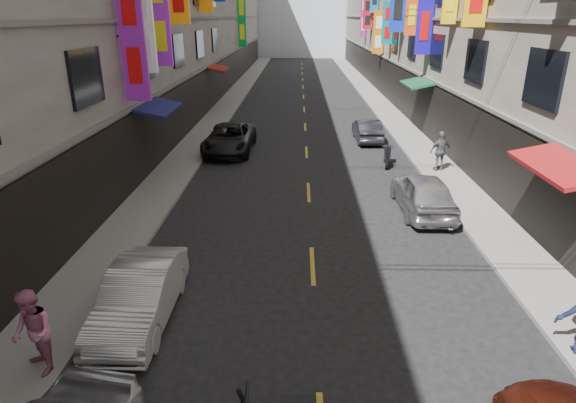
{
  "coord_description": "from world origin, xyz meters",
  "views": [
    {
      "loc": [
        -0.43,
        6.02,
        6.58
      ],
      "look_at": [
        -0.59,
        13.53,
        3.66
      ],
      "focal_mm": 30.0,
      "sensor_mm": 36.0,
      "label": 1
    }
  ],
  "objects_px": {
    "pedestrian_lfar": "(33,333)",
    "car_left_mid": "(140,296)",
    "scooter_far_right": "(387,156)",
    "pedestrian_rfar": "(441,151)",
    "car_left_far": "(230,139)",
    "car_right_far": "(367,130)",
    "car_right_mid": "(423,193)"
  },
  "relations": [
    {
      "from": "pedestrian_lfar",
      "to": "car_left_mid",
      "type": "bearing_deg",
      "value": 98.77
    },
    {
      "from": "scooter_far_right",
      "to": "pedestrian_rfar",
      "type": "relative_size",
      "value": 1.01
    },
    {
      "from": "car_left_mid",
      "to": "car_left_far",
      "type": "height_order",
      "value": "car_left_far"
    },
    {
      "from": "car_left_mid",
      "to": "pedestrian_rfar",
      "type": "bearing_deg",
      "value": 49.02
    },
    {
      "from": "scooter_far_right",
      "to": "car_right_far",
      "type": "xyz_separation_m",
      "value": [
        -0.33,
        4.66,
        0.17
      ]
    },
    {
      "from": "scooter_far_right",
      "to": "pedestrian_lfar",
      "type": "xyz_separation_m",
      "value": [
        -9.13,
        -14.34,
        0.56
      ]
    },
    {
      "from": "car_left_far",
      "to": "car_right_mid",
      "type": "height_order",
      "value": "car_right_mid"
    },
    {
      "from": "scooter_far_right",
      "to": "pedestrian_rfar",
      "type": "distance_m",
      "value": 2.45
    },
    {
      "from": "car_right_far",
      "to": "car_left_mid",
      "type": "bearing_deg",
      "value": 65.63
    },
    {
      "from": "scooter_far_right",
      "to": "car_left_far",
      "type": "distance_m",
      "value": 7.99
    },
    {
      "from": "car_right_far",
      "to": "pedestrian_rfar",
      "type": "bearing_deg",
      "value": 111.9
    },
    {
      "from": "car_left_far",
      "to": "pedestrian_lfar",
      "type": "bearing_deg",
      "value": -93.53
    },
    {
      "from": "car_right_mid",
      "to": "pedestrian_lfar",
      "type": "distance_m",
      "value": 12.77
    },
    {
      "from": "scooter_far_right",
      "to": "car_left_mid",
      "type": "bearing_deg",
      "value": 68.53
    },
    {
      "from": "car_right_mid",
      "to": "car_left_far",
      "type": "bearing_deg",
      "value": -45.65
    },
    {
      "from": "car_left_far",
      "to": "pedestrian_lfar",
      "type": "height_order",
      "value": "pedestrian_lfar"
    },
    {
      "from": "car_left_far",
      "to": "pedestrian_rfar",
      "type": "bearing_deg",
      "value": -17.36
    },
    {
      "from": "car_left_far",
      "to": "scooter_far_right",
      "type": "bearing_deg",
      "value": -14.63
    },
    {
      "from": "car_right_mid",
      "to": "car_right_far",
      "type": "distance_m",
      "value": 10.39
    },
    {
      "from": "car_right_mid",
      "to": "pedestrian_rfar",
      "type": "xyz_separation_m",
      "value": [
        1.84,
        4.59,
        0.29
      ]
    },
    {
      "from": "car_left_far",
      "to": "car_right_mid",
      "type": "distance_m",
      "value": 11.22
    },
    {
      "from": "car_right_far",
      "to": "pedestrian_lfar",
      "type": "distance_m",
      "value": 20.94
    },
    {
      "from": "car_left_mid",
      "to": "pedestrian_lfar",
      "type": "height_order",
      "value": "pedestrian_lfar"
    },
    {
      "from": "car_right_far",
      "to": "car_right_mid",
      "type": "bearing_deg",
      "value": 92.32
    },
    {
      "from": "scooter_far_right",
      "to": "car_right_far",
      "type": "relative_size",
      "value": 0.48
    },
    {
      "from": "car_right_far",
      "to": "pedestrian_lfar",
      "type": "xyz_separation_m",
      "value": [
        -8.8,
        -19.0,
        0.39
      ]
    },
    {
      "from": "car_right_mid",
      "to": "scooter_far_right",
      "type": "bearing_deg",
      "value": -88.01
    },
    {
      "from": "car_left_mid",
      "to": "car_left_far",
      "type": "relative_size",
      "value": 0.79
    },
    {
      "from": "pedestrian_lfar",
      "to": "pedestrian_rfar",
      "type": "relative_size",
      "value": 0.99
    },
    {
      "from": "pedestrian_rfar",
      "to": "car_right_mid",
      "type": "bearing_deg",
      "value": 51.64
    },
    {
      "from": "scooter_far_right",
      "to": "pedestrian_rfar",
      "type": "bearing_deg",
      "value": 162.29
    },
    {
      "from": "pedestrian_rfar",
      "to": "pedestrian_lfar",
      "type": "bearing_deg",
      "value": 33.13
    }
  ]
}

